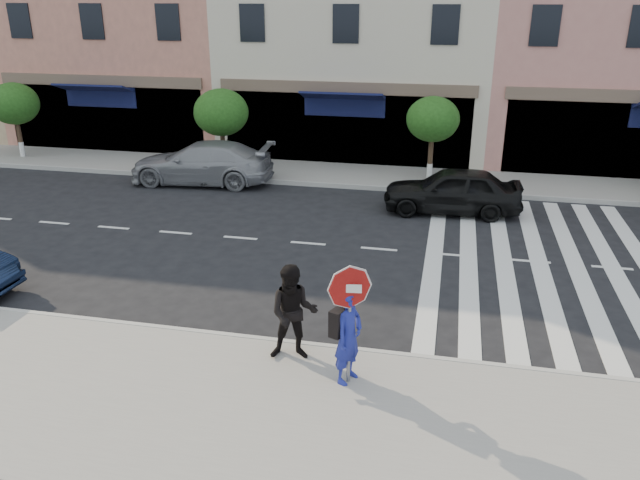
{
  "coord_description": "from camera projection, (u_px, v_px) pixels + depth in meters",
  "views": [
    {
      "loc": [
        3.75,
        -11.82,
        6.51
      ],
      "look_at": [
        1.02,
        0.85,
        1.4
      ],
      "focal_mm": 35.0,
      "sensor_mm": 36.0,
      "label": 1
    }
  ],
  "objects": [
    {
      "name": "street_tree_c",
      "position": [
        433.0,
        120.0,
        22.24
      ],
      "size": [
        1.9,
        1.9,
        3.04
      ],
      "color": "#473323",
      "rests_on": "sidewalk_far"
    },
    {
      "name": "stop_sign",
      "position": [
        349.0,
        298.0,
        10.39
      ],
      "size": [
        0.79,
        0.15,
        2.24
      ],
      "rotation": [
        0.0,
        0.0,
        0.14
      ],
      "color": "gray",
      "rests_on": "sidewalk_near"
    },
    {
      "name": "photographer",
      "position": [
        348.0,
        336.0,
        10.74
      ],
      "size": [
        0.63,
        0.75,
        1.75
      ],
      "primitive_type": "imported",
      "rotation": [
        0.0,
        0.0,
        1.17
      ],
      "color": "navy",
      "rests_on": "sidewalk_near"
    },
    {
      "name": "car_far_left",
      "position": [
        202.0,
        163.0,
        22.89
      ],
      "size": [
        5.38,
        2.51,
        1.52
      ],
      "primitive_type": "imported",
      "rotation": [
        0.0,
        0.0,
        -1.5
      ],
      "color": "gray",
      "rests_on": "ground"
    },
    {
      "name": "sidewalk_near",
      "position": [
        203.0,
        407.0,
        10.43
      ],
      "size": [
        60.0,
        4.5,
        0.15
      ],
      "primitive_type": "cube",
      "color": "gray",
      "rests_on": "ground"
    },
    {
      "name": "sidewalk_far",
      "position": [
        350.0,
        175.0,
        23.85
      ],
      "size": [
        60.0,
        3.0,
        0.15
      ],
      "primitive_type": "cube",
      "color": "gray",
      "rests_on": "ground"
    },
    {
      "name": "ground",
      "position": [
        267.0,
        309.0,
        13.87
      ],
      "size": [
        120.0,
        120.0,
        0.0
      ],
      "primitive_type": "plane",
      "color": "black",
      "rests_on": "ground"
    },
    {
      "name": "street_tree_wb",
      "position": [
        221.0,
        113.0,
        23.83
      ],
      "size": [
        2.1,
        2.1,
        3.06
      ],
      "color": "#473323",
      "rests_on": "sidewalk_far"
    },
    {
      "name": "street_tree_wa",
      "position": [
        14.0,
        104.0,
        25.59
      ],
      "size": [
        2.0,
        2.0,
        3.05
      ],
      "color": "#473323",
      "rests_on": "sidewalk_far"
    },
    {
      "name": "building_centre",
      "position": [
        364.0,
        19.0,
        27.42
      ],
      "size": [
        11.0,
        9.0,
        11.0
      ],
      "primitive_type": "cube",
      "color": "beige",
      "rests_on": "ground"
    },
    {
      "name": "car_far_mid",
      "position": [
        452.0,
        190.0,
        19.76
      ],
      "size": [
        4.37,
        1.92,
        1.47
      ],
      "primitive_type": "imported",
      "rotation": [
        0.0,
        0.0,
        -1.53
      ],
      "color": "black",
      "rests_on": "ground"
    },
    {
      "name": "walker",
      "position": [
        293.0,
        313.0,
        11.41
      ],
      "size": [
        1.02,
        0.87,
        1.86
      ],
      "primitive_type": "imported",
      "rotation": [
        0.0,
        0.0,
        0.19
      ],
      "color": "black",
      "rests_on": "sidewalk_near"
    }
  ]
}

